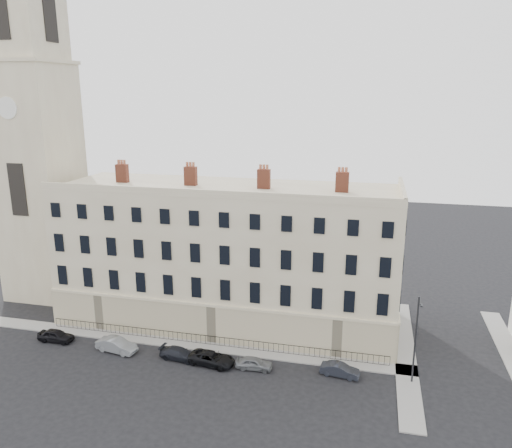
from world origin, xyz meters
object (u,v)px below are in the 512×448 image
object	(u,v)px
car_d	(212,358)
car_f	(340,370)
car_c	(179,354)
streetlamp	(416,337)
car_b	(117,345)
car_a	(56,335)
car_e	(254,363)

from	to	relation	value
car_d	car_f	distance (m)	11.84
car_d	car_c	bearing A→B (deg)	94.32
car_f	streetlamp	xyz separation A→B (m)	(6.23, 0.24, 3.92)
car_b	car_f	world-z (taller)	car_b
car_a	car_d	world-z (taller)	car_a
streetlamp	car_d	bearing A→B (deg)	-173.89
car_b	car_c	xyz separation A→B (m)	(6.54, 0.06, -0.12)
car_d	car_e	bearing A→B (deg)	-80.08
car_e	car_f	world-z (taller)	car_f
car_c	car_d	xyz separation A→B (m)	(3.30, -0.20, 0.05)
car_e	car_f	xyz separation A→B (m)	(7.77, 0.66, 0.00)
car_f	car_b	bearing A→B (deg)	99.24
car_c	car_e	size ratio (longest dim) A/B	1.14
car_f	streetlamp	world-z (taller)	streetlamp
car_a	car_d	distance (m)	16.92
car_a	car_e	xyz separation A→B (m)	(20.95, -0.47, -0.05)
car_e	car_b	bearing A→B (deg)	88.01
car_a	car_b	world-z (taller)	car_b
car_c	car_b	bearing A→B (deg)	97.02
car_d	car_e	size ratio (longest dim) A/B	1.29
car_a	car_c	world-z (taller)	car_a
car_e	streetlamp	size ratio (longest dim) A/B	0.42
car_a	streetlamp	size ratio (longest dim) A/B	0.45
car_e	car_f	distance (m)	7.79
car_e	car_f	size ratio (longest dim) A/B	0.97
car_b	car_e	size ratio (longest dim) A/B	1.22
car_c	streetlamp	distance (m)	21.72
car_e	car_a	bearing A→B (deg)	86.69
car_d	streetlamp	bearing A→B (deg)	-78.89
car_f	car_a	bearing A→B (deg)	97.85
car_c	streetlamp	world-z (taller)	streetlamp
streetlamp	car_c	bearing A→B (deg)	-174.94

